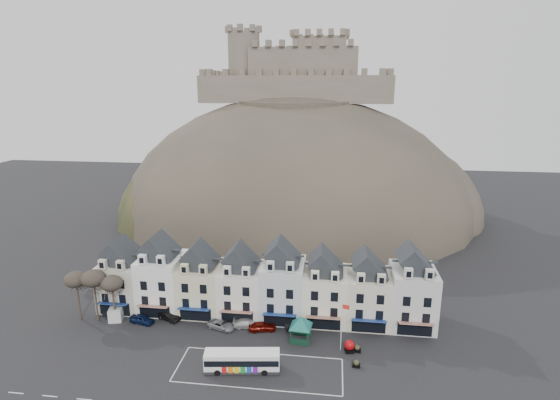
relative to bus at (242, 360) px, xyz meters
The scene contains 21 objects.
ground 1.80m from the bus, 76.12° to the right, with size 300.00×300.00×0.00m, color black.
coach_bay_markings 2.73m from the bus, ahead, with size 22.00×7.50×0.01m, color silver.
townhouse_terrace 15.55m from the bus, 88.62° to the left, with size 54.40×9.35×11.80m.
castle_hill 68.10m from the bus, 88.76° to the left, with size 100.00×76.00×68.00m.
castle 84.42m from the bus, 89.45° to the left, with size 50.20×22.20×22.00m.
tree_left_far 30.81m from the bus, 161.53° to the left, with size 3.61×3.61×8.24m.
tree_left_mid 28.10m from the bus, 159.55° to the left, with size 3.78×3.78×8.64m.
tree_left_near 25.23m from the bus, 157.12° to the left, with size 3.43×3.43×7.84m.
bus is the anchor object (origin of this frame).
bus_shelter 10.80m from the bus, 48.08° to the left, with size 6.23×6.23×3.97m.
red_buoy 15.47m from the bus, 22.99° to the left, with size 1.45×1.45×1.79m.
flagpole 14.77m from the bus, 25.79° to the left, with size 1.04×0.36×7.46m.
white_van 25.69m from the bus, 154.35° to the left, with size 3.06×4.93×2.09m.
planter_west 15.32m from the bus, ahead, with size 1.09×0.73×1.04m.
planter_east 16.50m from the bus, 21.79° to the left, with size 1.16×0.76×1.08m.
car_navy 20.71m from the bus, 152.36° to the left, with size 1.63×4.04×1.38m, color #0B183B.
car_black 18.35m from the bus, 142.68° to the left, with size 1.46×4.18×1.38m, color black.
car_silver 11.10m from the bus, 119.11° to the left, with size 2.05×4.37×1.23m, color gray.
car_white 10.74m from the bus, 97.65° to the left, with size 1.83×4.50×1.31m, color silver.
car_maroon 9.98m from the bus, 84.12° to the left, with size 1.69×4.21×1.43m, color #560A04.
car_charcoal 12.77m from the bus, 60.77° to the left, with size 1.29×3.69×1.22m, color black.
Camera 1 is at (11.14, -48.31, 36.86)m, focal length 28.00 mm.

